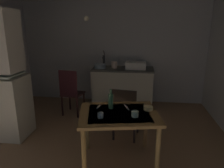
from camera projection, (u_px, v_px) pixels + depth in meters
ground_plane at (99, 139)px, 3.46m from camera, size 5.28×5.28×0.00m
wall_back at (113, 53)px, 5.02m from camera, size 4.38×0.10×2.36m
counter_cabinet at (123, 87)px, 4.83m from camera, size 1.37×0.64×0.88m
sink_basin at (136, 65)px, 4.66m from camera, size 0.44×0.34×0.15m
hand_pump at (104, 60)px, 4.77m from camera, size 0.05×0.27×0.39m
mixing_bowl_counter at (100, 66)px, 4.72m from camera, size 0.26×0.26×0.10m
stoneware_crock at (114, 65)px, 4.73m from camera, size 0.13×0.13×0.15m
dining_table at (119, 120)px, 2.73m from camera, size 1.13×0.97×0.73m
chair_far_side at (125, 112)px, 3.37m from camera, size 0.46×0.46×0.87m
chair_by_counter at (71, 92)px, 4.28m from camera, size 0.46×0.46×0.97m
serving_bowl_wide at (148, 108)px, 2.79m from camera, size 0.12×0.12×0.05m
teacup_cream at (101, 115)px, 2.55m from camera, size 0.07×0.07×0.06m
teacup_mint at (135, 114)px, 2.58m from camera, size 0.09×0.09×0.07m
glass_bottle at (111, 101)px, 2.83m from camera, size 0.07×0.07×0.27m
table_knife at (126, 107)px, 2.88m from camera, size 0.10×0.20×0.00m
teaspoon_near_bowl at (99, 107)px, 2.90m from camera, size 0.04×0.14×0.00m
pendant_bulb at (86, 18)px, 3.34m from camera, size 0.08×0.08×0.08m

